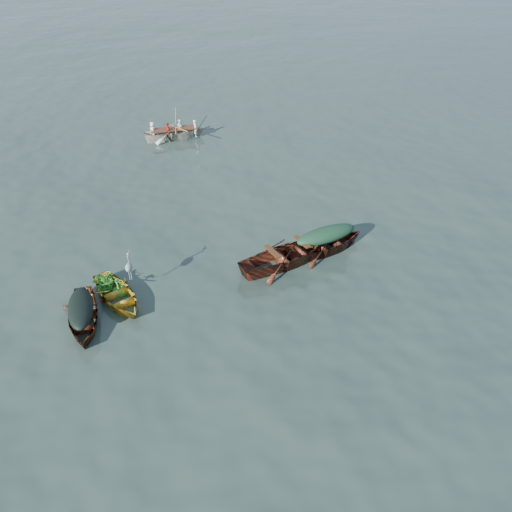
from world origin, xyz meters
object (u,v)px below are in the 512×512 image
(yellow_dinghy, at_px, (118,301))
(dark_covered_boat, at_px, (85,323))
(rowed_boat, at_px, (175,139))
(heron, at_px, (130,271))
(green_tarp_boat, at_px, (324,252))
(open_wooden_boat, at_px, (287,264))

(yellow_dinghy, relative_size, dark_covered_boat, 0.91)
(rowed_boat, height_order, heron, heron)
(dark_covered_boat, height_order, rowed_boat, rowed_boat)
(yellow_dinghy, height_order, dark_covered_boat, dark_covered_boat)
(yellow_dinghy, distance_m, green_tarp_boat, 7.30)
(heron, bearing_deg, rowed_boat, 54.46)
(yellow_dinghy, height_order, open_wooden_boat, open_wooden_boat)
(yellow_dinghy, xyz_separation_m, dark_covered_boat, (-0.80, -0.99, 0.00))
(yellow_dinghy, distance_m, rowed_boat, 13.31)
(open_wooden_boat, bearing_deg, heron, 78.30)
(green_tarp_boat, distance_m, open_wooden_boat, 1.58)
(dark_covered_boat, height_order, green_tarp_boat, green_tarp_boat)
(rowed_boat, bearing_deg, yellow_dinghy, 163.68)
(yellow_dinghy, bearing_deg, green_tarp_boat, -15.45)
(yellow_dinghy, bearing_deg, rowed_boat, 52.66)
(open_wooden_boat, bearing_deg, yellow_dinghy, 80.60)
(green_tarp_boat, relative_size, rowed_boat, 0.97)
(green_tarp_boat, distance_m, heron, 6.85)
(open_wooden_boat, bearing_deg, dark_covered_boat, 86.33)
(green_tarp_boat, bearing_deg, dark_covered_boat, 88.40)
(open_wooden_boat, height_order, rowed_boat, open_wooden_boat)
(green_tarp_boat, bearing_deg, heron, 82.31)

